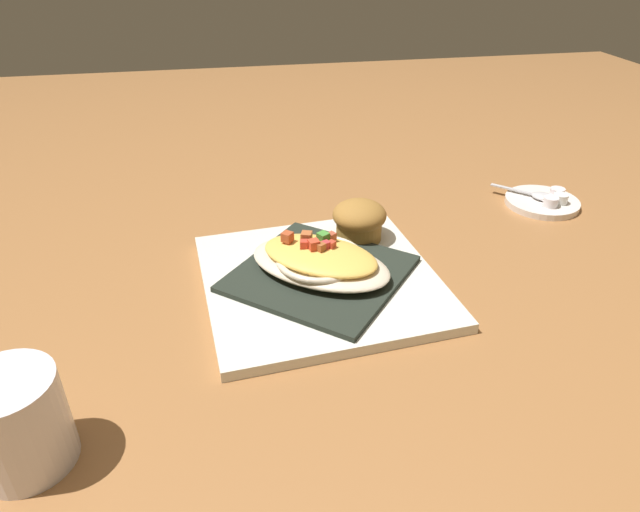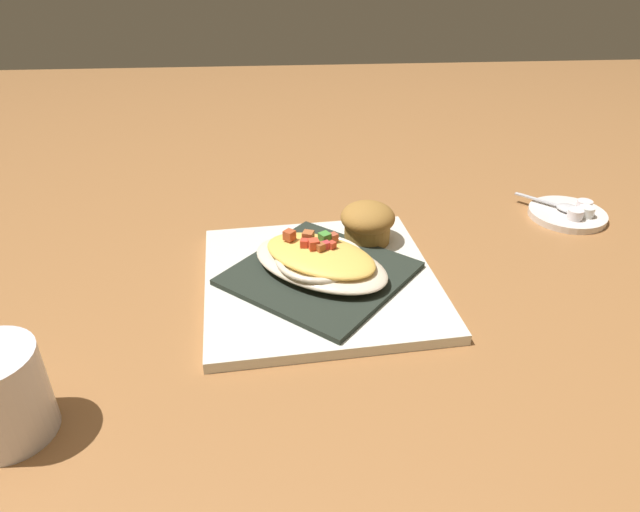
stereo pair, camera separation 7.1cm
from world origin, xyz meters
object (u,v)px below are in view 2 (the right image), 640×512
creamer_saucer (567,214)px  gratin_dish (320,260)px  square_plate (320,280)px  creamer_cup_1 (586,212)px  muffin (368,222)px  creamer_cup_0 (575,214)px  spoon (565,207)px  creamer_cup_2 (584,205)px

creamer_saucer → gratin_dish: bearing=-68.4°
square_plate → creamer_cup_1: bearing=108.5°
muffin → creamer_cup_0: 0.34m
spoon → square_plate: bearing=-67.7°
creamer_cup_0 → creamer_cup_1: size_ratio=1.00×
square_plate → gratin_dish: bearing=-150.3°
muffin → creamer_cup_0: (-0.05, 0.33, -0.03)m
square_plate → creamer_cup_0: creamer_cup_0 is taller
creamer_saucer → creamer_cup_1: size_ratio=5.01×
gratin_dish → muffin: size_ratio=2.82×
square_plate → spoon: (-0.17, 0.41, 0.01)m
gratin_dish → spoon: gratin_dish is taller
spoon → creamer_saucer: bearing=45.2°
creamer_cup_1 → creamer_cup_2: 0.02m
square_plate → creamer_cup_2: bearing=110.8°
muffin → creamer_cup_2: muffin is taller
muffin → creamer_cup_0: muffin is taller
creamer_saucer → creamer_cup_0: (0.03, -0.00, 0.01)m
creamer_cup_0 → creamer_cup_2: (-0.03, 0.03, 0.00)m
gratin_dish → muffin: 0.12m
muffin → spoon: bearing=103.3°
gratin_dish → muffin: bearing=139.8°
spoon → gratin_dish: bearing=-67.8°
muffin → creamer_saucer: size_ratio=0.64×
gratin_dish → creamer_saucer: 0.45m
square_plate → muffin: bearing=139.9°
spoon → creamer_cup_1: creamer_cup_1 is taller
square_plate → creamer_cup_1: size_ratio=12.36×
square_plate → gratin_dish: (-0.00, -0.00, 0.03)m
creamer_cup_1 → creamer_cup_2: size_ratio=1.00×
creamer_saucer → creamer_cup_2: (-0.00, 0.03, 0.01)m
creamer_cup_2 → creamer_saucer: bearing=-83.2°
gratin_dish → creamer_cup_1: (-0.14, 0.43, -0.02)m
creamer_cup_0 → square_plate: bearing=-71.5°
creamer_saucer → creamer_cup_2: 0.03m
muffin → creamer_saucer: bearing=102.6°
muffin → spoon: (-0.08, 0.33, -0.03)m
spoon → creamer_cup_2: creamer_cup_2 is taller
gratin_dish → creamer_cup_1: bearing=108.5°
creamer_cup_2 → creamer_cup_0: bearing=-44.8°
gratin_dish → square_plate: bearing=29.7°
creamer_cup_0 → gratin_dish: bearing=-71.5°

